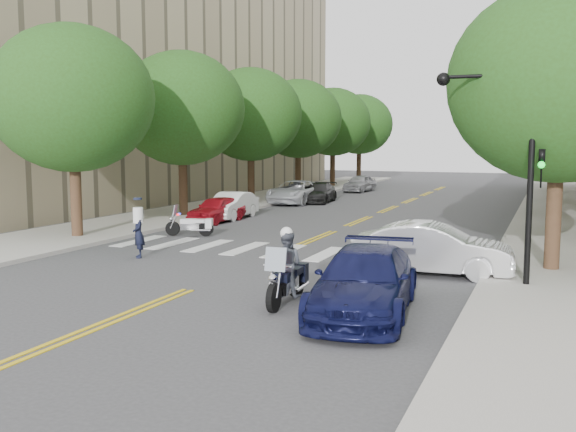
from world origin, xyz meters
The scene contains 27 objects.
ground centered at (0.00, 0.00, 0.00)m, with size 140.00×140.00×0.00m, color #38383A.
sidewalk_left centered at (-9.50, 22.00, 0.07)m, with size 5.00×60.00×0.15m, color #9E9991.
sidewalk_right centered at (9.50, 22.00, 0.07)m, with size 5.00×60.00×0.15m, color #9E9991.
building_left centered at (-26.00, 26.00, 12.00)m, with size 26.00×44.00×24.00m, color tan.
tree_l_0 centered at (-8.80, 6.00, 5.55)m, with size 6.40×6.40×8.45m.
tree_l_1 centered at (-8.80, 14.00, 5.55)m, with size 6.40×6.40×8.45m.
tree_l_2 centered at (-8.80, 22.00, 5.55)m, with size 6.40×6.40×8.45m.
tree_l_3 centered at (-8.80, 30.00, 5.55)m, with size 6.40×6.40×8.45m.
tree_l_4 centered at (-8.80, 38.00, 5.55)m, with size 6.40×6.40×8.45m.
tree_l_5 centered at (-8.80, 46.00, 5.55)m, with size 6.40×6.40×8.45m.
tree_r_0 centered at (8.80, 6.00, 5.55)m, with size 6.40×6.40×8.45m.
tree_r_1 centered at (8.80, 14.00, 5.55)m, with size 6.40×6.40×8.45m.
tree_r_2 centered at (8.80, 22.00, 5.55)m, with size 6.40×6.40×8.45m.
tree_r_3 centered at (8.80, 30.00, 5.55)m, with size 6.40×6.40×8.45m.
tree_r_4 centered at (8.80, 38.00, 5.55)m, with size 6.40×6.40×8.45m.
tree_r_5 centered at (8.80, 46.00, 5.55)m, with size 6.40×6.40×8.45m.
traffic_signal_pole centered at (7.72, 3.50, 3.72)m, with size 2.82×0.42×6.00m.
motorcycle_police centered at (2.92, -0.25, 0.83)m, with size 0.80×2.30×1.87m.
motorcycle_parked centered at (-4.94, 8.54, 0.45)m, with size 1.96×0.88×1.30m.
officer_standing centered at (-4.04, 3.49, 0.82)m, with size 0.60×0.39×1.64m, color black.
convertible centered at (5.57, 4.50, 0.76)m, with size 1.61×4.61×1.52m, color white.
sedan_blue centered at (4.92, -0.50, 0.74)m, with size 2.08×5.11×1.48m, color #0D1039.
parked_car_a centered at (-6.30, 13.00, 0.63)m, with size 1.50×3.72×1.27m, color #A8111E.
parked_car_b centered at (-6.30, 14.50, 0.67)m, with size 1.42×4.08×1.34m, color white.
parked_car_c centered at (-6.30, 23.27, 0.72)m, with size 2.40×5.20×1.45m, color #B4B6BC.
parked_car_d centered at (-5.20, 24.50, 0.62)m, with size 1.74×4.29×1.24m, color black.
parked_car_e centered at (-5.20, 34.00, 0.68)m, with size 1.60×3.97×1.35m, color gray.
Camera 1 is at (8.75, -14.25, 3.88)m, focal length 40.00 mm.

